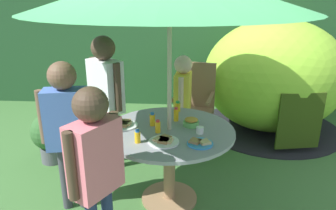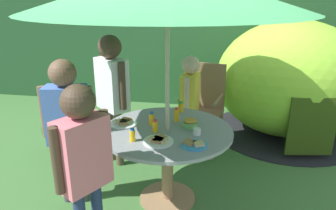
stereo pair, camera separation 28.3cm
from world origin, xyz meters
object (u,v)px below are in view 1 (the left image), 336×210
(child_in_white_shirt, at_px, (106,86))
(juice_bottle_center_back, at_px, (178,107))
(garden_table, at_px, (169,147))
(plate_front_edge, at_px, (124,125))
(child_in_pink_shirt, at_px, (95,158))
(child_in_blue_shirt, at_px, (67,119))
(juice_bottle_far_left, at_px, (176,115))
(plate_back_edge, at_px, (200,143))
(snack_bowl, at_px, (191,122))
(juice_bottle_near_left, at_px, (152,119))
(wooden_chair, at_px, (195,102))
(juice_bottle_far_right, at_px, (138,137))
(juice_bottle_center_front, at_px, (158,127))
(dome_tent, at_px, (274,76))
(potted_plant, at_px, (50,135))
(child_in_yellow_shirt, at_px, (183,93))
(plate_near_right, at_px, (164,141))
(cup_near, at_px, (200,130))

(child_in_white_shirt, distance_m, juice_bottle_center_back, 0.78)
(garden_table, distance_m, plate_front_edge, 0.45)
(juice_bottle_center_back, bearing_deg, child_in_pink_shirt, -112.10)
(child_in_blue_shirt, xyz_separation_m, juice_bottle_far_left, (0.88, 0.36, -0.07))
(plate_back_edge, bearing_deg, child_in_pink_shirt, -145.20)
(juice_bottle_far_left, bearing_deg, garden_table, -103.95)
(garden_table, distance_m, child_in_pink_shirt, 0.91)
(snack_bowl, relative_size, juice_bottle_near_left, 1.14)
(plate_back_edge, bearing_deg, child_in_blue_shirt, 174.10)
(wooden_chair, bearing_deg, child_in_pink_shirt, -97.61)
(snack_bowl, height_order, plate_back_edge, snack_bowl)
(juice_bottle_far_right, height_order, juice_bottle_center_front, juice_bottle_center_front)
(plate_back_edge, xyz_separation_m, juice_bottle_center_back, (-0.20, 0.72, 0.04))
(juice_bottle_far_left, relative_size, juice_bottle_far_right, 1.21)
(wooden_chair, height_order, plate_back_edge, wooden_chair)
(wooden_chair, relative_size, juice_bottle_far_right, 9.53)
(dome_tent, height_order, potted_plant, dome_tent)
(juice_bottle_far_left, bearing_deg, juice_bottle_center_back, 88.72)
(child_in_yellow_shirt, distance_m, plate_near_right, 1.19)
(wooden_chair, xyz_separation_m, juice_bottle_center_front, (-0.34, -1.25, 0.20))
(juice_bottle_far_right, xyz_separation_m, juice_bottle_center_back, (0.29, 0.72, -0.00))
(child_in_pink_shirt, relative_size, juice_bottle_center_front, 11.58)
(garden_table, height_order, cup_near, cup_near)
(child_in_pink_shirt, bearing_deg, juice_bottle_near_left, 11.55)
(snack_bowl, bearing_deg, potted_plant, 160.57)
(child_in_yellow_shirt, xyz_separation_m, juice_bottle_far_right, (-0.33, -1.20, 0.01))
(snack_bowl, bearing_deg, child_in_white_shirt, 150.00)
(dome_tent, distance_m, juice_bottle_far_right, 2.58)
(child_in_blue_shirt, height_order, plate_front_edge, child_in_blue_shirt)
(dome_tent, relative_size, plate_front_edge, 8.94)
(potted_plant, height_order, juice_bottle_center_back, juice_bottle_center_back)
(wooden_chair, bearing_deg, cup_near, -77.61)
(juice_bottle_far_right, bearing_deg, plate_near_right, 4.74)
(snack_bowl, xyz_separation_m, juice_bottle_near_left, (-0.34, -0.01, 0.02))
(dome_tent, bearing_deg, garden_table, -136.37)
(garden_table, height_order, child_in_yellow_shirt, child_in_yellow_shirt)
(garden_table, bearing_deg, cup_near, -13.54)
(wooden_chair, distance_m, child_in_pink_shirt, 2.06)
(garden_table, bearing_deg, child_in_white_shirt, 139.32)
(plate_back_edge, bearing_deg, wooden_chair, 90.40)
(dome_tent, bearing_deg, plate_near_right, -133.38)
(wooden_chair, distance_m, child_in_blue_shirt, 1.75)
(wooden_chair, relative_size, cup_near, 16.39)
(juice_bottle_near_left, bearing_deg, plate_front_edge, -174.06)
(juice_bottle_near_left, relative_size, cup_near, 1.93)
(potted_plant, xyz_separation_m, juice_bottle_center_front, (1.28, -0.71, 0.44))
(juice_bottle_far_right, xyz_separation_m, cup_near, (0.49, 0.21, -0.02))
(child_in_blue_shirt, bearing_deg, child_in_white_shirt, 69.16)
(potted_plant, bearing_deg, juice_bottle_far_left, -17.13)
(child_in_white_shirt, bearing_deg, plate_front_edge, -21.48)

